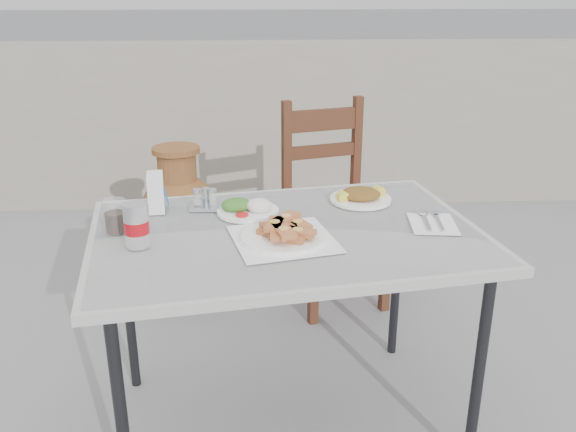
{
  "coord_description": "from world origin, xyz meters",
  "views": [
    {
      "loc": [
        -0.17,
        -1.99,
        1.59
      ],
      "look_at": [
        -0.06,
        -0.02,
        0.83
      ],
      "focal_mm": 38.0,
      "sensor_mm": 36.0,
      "label": 1
    }
  ],
  "objects": [
    {
      "name": "chair",
      "position": [
        0.22,
        0.94,
        0.54
      ],
      "size": [
        0.57,
        0.57,
        1.04
      ],
      "rotation": [
        0.0,
        0.0,
        0.28
      ],
      "color": "#3A1B0F",
      "rests_on": "ground"
    },
    {
      "name": "back_wall",
      "position": [
        0.0,
        2.5,
        0.6
      ],
      "size": [
        6.0,
        0.25,
        1.2
      ],
      "primitive_type": "cube",
      "color": "gray",
      "rests_on": "ground"
    },
    {
      "name": "terracotta_urn",
      "position": [
        -0.57,
        1.02,
        0.38
      ],
      "size": [
        0.47,
        0.47,
        0.82
      ],
      "color": "brown",
      "rests_on": "ground"
    },
    {
      "name": "cafe_table",
      "position": [
        -0.07,
        -0.07,
        0.74
      ],
      "size": [
        1.44,
        1.09,
        0.8
      ],
      "rotation": [
        0.0,
        0.0,
        0.16
      ],
      "color": "black",
      "rests_on": "ground"
    },
    {
      "name": "cola_glass",
      "position": [
        -0.65,
        -0.05,
        0.85
      ],
      "size": [
        0.08,
        0.08,
        0.11
      ],
      "color": "white",
      "rests_on": "cafe_table"
    },
    {
      "name": "soda_can",
      "position": [
        -0.55,
        -0.18,
        0.87
      ],
      "size": [
        0.08,
        0.08,
        0.14
      ],
      "color": "silver",
      "rests_on": "cafe_table"
    },
    {
      "name": "ground",
      "position": [
        0.0,
        0.0,
        0.0
      ],
      "size": [
        80.0,
        80.0,
        0.0
      ],
      "primitive_type": "plane",
      "color": "slate",
      "rests_on": "ground"
    },
    {
      "name": "salad_chopped_plate",
      "position": [
        0.23,
        0.21,
        0.82
      ],
      "size": [
        0.24,
        0.24,
        0.05
      ],
      "color": "white",
      "rests_on": "cafe_table"
    },
    {
      "name": "pide_plate",
      "position": [
        -0.08,
        -0.15,
        0.83
      ],
      "size": [
        0.38,
        0.38,
        0.07
      ],
      "rotation": [
        0.0,
        0.0,
        0.23
      ],
      "color": "white",
      "rests_on": "cafe_table"
    },
    {
      "name": "napkin_holder",
      "position": [
        -0.54,
        0.15,
        0.87
      ],
      "size": [
        0.08,
        0.12,
        0.14
      ],
      "rotation": [
        0.0,
        0.0,
        0.14
      ],
      "color": "white",
      "rests_on": "cafe_table"
    },
    {
      "name": "condiment_caddy",
      "position": [
        -0.36,
        0.16,
        0.83
      ],
      "size": [
        0.12,
        0.1,
        0.08
      ],
      "rotation": [
        0.0,
        0.0,
        -0.05
      ],
      "color": "silver",
      "rests_on": "cafe_table"
    },
    {
      "name": "salad_rice_plate",
      "position": [
        -0.2,
        0.1,
        0.82
      ],
      "size": [
        0.23,
        0.23,
        0.06
      ],
      "color": "white",
      "rests_on": "cafe_table"
    },
    {
      "name": "cutlery_napkin",
      "position": [
        0.44,
        -0.03,
        0.8
      ],
      "size": [
        0.18,
        0.22,
        0.02
      ],
      "rotation": [
        0.0,
        0.0,
        -0.11
      ],
      "color": "white",
      "rests_on": "cafe_table"
    }
  ]
}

